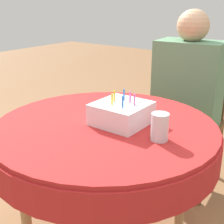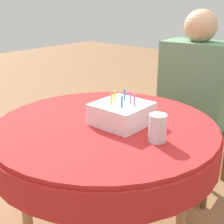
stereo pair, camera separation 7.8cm
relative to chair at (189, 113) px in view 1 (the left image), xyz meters
The scene contains 5 objects.
dining_table 0.92m from the chair, 91.74° to the right, with size 1.03×1.03×0.71m.
chair is the anchor object (origin of this frame).
person 0.23m from the chair, 85.32° to the right, with size 0.43×0.37×1.19m.
birthday_cake 0.90m from the chair, 88.06° to the right, with size 0.23×0.23×0.15m.
drinking_glass 0.99m from the chair, 74.62° to the right, with size 0.07×0.07×0.11m.
Camera 1 is at (0.81, -1.03, 1.24)m, focal length 50.00 mm.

